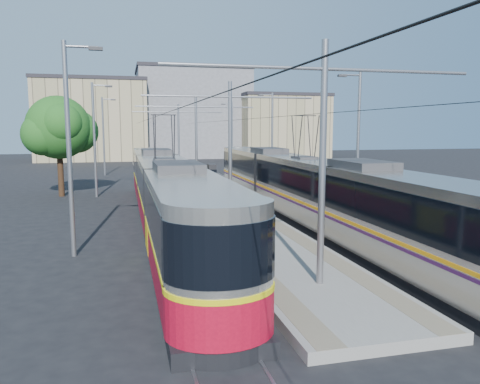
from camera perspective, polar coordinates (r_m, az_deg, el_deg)
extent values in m
plane|color=black|center=(17.99, 4.51, -7.91)|extent=(160.00, 160.00, 0.00)
cube|color=gray|center=(34.20, -4.52, -0.16)|extent=(4.00, 50.00, 0.30)
cube|color=gray|center=(33.98, -6.94, 0.02)|extent=(0.70, 50.00, 0.01)
cube|color=gray|center=(34.44, -2.14, 0.18)|extent=(0.70, 50.00, 0.01)
cube|color=gray|center=(33.79, -11.76, -0.62)|extent=(0.07, 70.00, 0.03)
cube|color=gray|center=(33.87, -9.33, -0.54)|extent=(0.07, 70.00, 0.03)
cube|color=gray|center=(34.80, 0.17, -0.22)|extent=(0.07, 70.00, 0.03)
cube|color=gray|center=(35.18, 2.43, -0.14)|extent=(0.07, 70.00, 0.03)
cube|color=silver|center=(14.40, -5.57, -11.95)|extent=(1.20, 5.00, 0.01)
cube|color=black|center=(23.67, -9.03, -3.67)|extent=(2.30, 28.60, 0.40)
cube|color=beige|center=(23.40, -9.12, 0.29)|extent=(2.40, 27.00, 2.90)
cube|color=black|center=(23.34, -9.14, 1.51)|extent=(2.43, 27.00, 1.30)
cube|color=#D8CC0B|center=(23.45, -9.10, -0.67)|extent=(2.43, 27.00, 0.12)
cube|color=#B50A23|center=(23.53, -9.07, -1.88)|extent=(2.42, 27.00, 1.10)
cube|color=#2D2D30|center=(23.25, -9.20, 4.21)|extent=(1.68, 3.00, 0.30)
cube|color=black|center=(25.00, 7.73, -3.03)|extent=(2.30, 30.28, 0.40)
cube|color=#A7A299|center=(24.75, 7.80, 0.73)|extent=(2.40, 28.68, 2.90)
cube|color=black|center=(24.69, 7.82, 1.88)|extent=(2.43, 28.68, 1.30)
cube|color=#FF9E0D|center=(24.80, 7.78, -0.19)|extent=(2.43, 28.68, 0.12)
cube|color=#3D1344|center=(24.82, 7.77, -0.53)|extent=(2.43, 28.68, 0.10)
cube|color=#2D2D30|center=(24.61, 7.86, 4.43)|extent=(1.68, 3.00, 0.30)
cylinder|color=gray|center=(13.64, 10.01, 3.21)|extent=(0.20, 0.20, 7.00)
cylinder|color=gray|center=(13.69, 10.29, 14.54)|extent=(9.20, 0.10, 0.10)
cylinder|color=gray|center=(25.06, -1.21, 5.36)|extent=(0.20, 0.20, 7.00)
cylinder|color=gray|center=(25.09, -1.23, 11.53)|extent=(9.20, 0.10, 0.10)
cylinder|color=gray|center=(36.85, -5.35, 6.10)|extent=(0.20, 0.20, 7.00)
cylinder|color=gray|center=(36.87, -5.41, 10.30)|extent=(9.20, 0.10, 0.10)
cylinder|color=gray|center=(48.75, -7.49, 6.47)|extent=(0.20, 0.20, 7.00)
cylinder|color=gray|center=(48.76, -7.54, 9.64)|extent=(9.20, 0.10, 0.10)
cylinder|color=black|center=(33.48, -10.78, 8.83)|extent=(0.02, 70.00, 0.02)
cylinder|color=black|center=(34.65, 1.34, 8.92)|extent=(0.02, 70.00, 0.02)
cylinder|color=gray|center=(18.55, -20.12, 4.65)|extent=(0.18, 0.18, 8.00)
cube|color=#2D2D30|center=(18.67, -17.18, 16.35)|extent=(0.50, 0.22, 0.12)
cylinder|color=gray|center=(34.49, -17.33, 6.00)|extent=(0.18, 0.18, 8.00)
cube|color=#2D2D30|center=(34.55, -15.72, 12.30)|extent=(0.50, 0.22, 0.12)
cylinder|color=gray|center=(50.47, -16.30, 6.50)|extent=(0.18, 0.18, 8.00)
cube|color=#2D2D30|center=(50.51, -15.20, 10.80)|extent=(0.50, 0.22, 0.12)
cylinder|color=gray|center=(27.69, 14.19, 5.77)|extent=(0.18, 0.18, 8.00)
cube|color=#2D2D30|center=(27.33, 12.36, 13.68)|extent=(0.50, 0.22, 0.12)
cylinder|color=gray|center=(42.48, 3.93, 6.60)|extent=(0.18, 0.18, 8.00)
cube|color=#2D2D30|center=(42.24, 2.53, 11.70)|extent=(0.50, 0.22, 0.12)
cylinder|color=gray|center=(57.91, -0.96, 6.93)|extent=(0.18, 0.18, 8.00)
cube|color=#2D2D30|center=(57.74, -2.05, 10.65)|extent=(0.50, 0.22, 0.12)
cube|color=black|center=(33.28, -3.45, 1.66)|extent=(0.56, 0.90, 2.04)
cube|color=black|center=(33.27, -3.46, 1.89)|extent=(0.59, 0.94, 1.06)
cylinder|color=#382314|center=(35.83, -21.00, 1.86)|extent=(0.41, 0.41, 2.97)
sphere|color=#164E19|center=(35.67, -21.27, 7.34)|extent=(4.45, 4.45, 4.45)
sphere|color=#164E19|center=(36.29, -19.35, 6.99)|extent=(3.15, 3.15, 3.15)
cube|color=tan|center=(76.56, -17.48, 8.20)|extent=(16.00, 12.00, 11.79)
cube|color=#262328|center=(76.89, -17.68, 12.78)|extent=(16.32, 12.24, 0.50)
cube|color=gray|center=(81.27, -5.87, 9.34)|extent=(18.00, 14.00, 14.25)
cube|color=#262328|center=(81.81, -5.94, 14.51)|extent=(18.36, 14.28, 0.50)
cube|color=tan|center=(78.68, 5.03, 7.82)|extent=(14.00, 10.00, 9.91)
cube|color=#262328|center=(78.85, 5.07, 11.60)|extent=(14.28, 10.20, 0.50)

